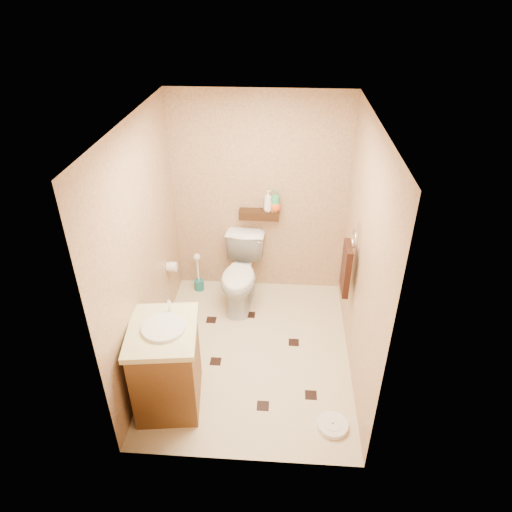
{
  "coord_description": "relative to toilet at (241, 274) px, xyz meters",
  "views": [
    {
      "loc": [
        0.28,
        -3.52,
        3.37
      ],
      "look_at": [
        0.03,
        0.25,
        1.03
      ],
      "focal_mm": 32.0,
      "sensor_mm": 36.0,
      "label": 1
    }
  ],
  "objects": [
    {
      "name": "bottle_d",
      "position": [
        0.38,
        0.34,
        0.79
      ],
      "size": [
        0.13,
        0.13,
        0.25
      ],
      "primitive_type": "imported",
      "rotation": [
        0.0,
        0.0,
        3.57
      ],
      "color": "#3AAE68",
      "rests_on": "wall_shelf"
    },
    {
      "name": "toilet",
      "position": [
        0.0,
        0.0,
        0.0
      ],
      "size": [
        0.52,
        0.83,
        0.81
      ],
      "primitive_type": "imported",
      "rotation": [
        0.0,
        0.0,
        -0.08
      ],
      "color": "white",
      "rests_on": "ground"
    },
    {
      "name": "floor_accents",
      "position": [
        0.23,
        -0.86,
        -0.4
      ],
      "size": [
        1.21,
        1.41,
        0.01
      ],
      "color": "black",
      "rests_on": "ground"
    },
    {
      "name": "towel_ring",
      "position": [
        1.1,
        -0.58,
        0.54
      ],
      "size": [
        0.12,
        0.3,
        0.76
      ],
      "color": "silver",
      "rests_on": "wall_right"
    },
    {
      "name": "toilet_paper",
      "position": [
        -0.75,
        -0.18,
        0.19
      ],
      "size": [
        0.12,
        0.11,
        0.12
      ],
      "color": "white",
      "rests_on": "wall_left"
    },
    {
      "name": "bottle_b",
      "position": [
        0.36,
        0.34,
        0.74
      ],
      "size": [
        0.07,
        0.07,
        0.15
      ],
      "primitive_type": "imported",
      "rotation": [
        0.0,
        0.0,
        3.17
      ],
      "color": "#F9A834",
      "rests_on": "wall_shelf"
    },
    {
      "name": "ground",
      "position": [
        0.19,
        -0.83,
        -0.41
      ],
      "size": [
        2.5,
        2.5,
        0.0
      ],
      "primitive_type": "plane",
      "color": "beige",
      "rests_on": "ground"
    },
    {
      "name": "wall_back",
      "position": [
        0.19,
        0.42,
        0.79
      ],
      "size": [
        2.0,
        0.04,
        2.4
      ],
      "primitive_type": "cube",
      "color": "tan",
      "rests_on": "ground"
    },
    {
      "name": "vanity",
      "position": [
        -0.51,
        -1.5,
        0.03
      ],
      "size": [
        0.66,
        0.76,
        0.99
      ],
      "rotation": [
        0.0,
        0.0,
        0.12
      ],
      "color": "brown",
      "rests_on": "ground"
    },
    {
      "name": "bathroom_scale",
      "position": [
        0.96,
        -1.72,
        -0.38
      ],
      "size": [
        0.29,
        0.29,
        0.05
      ],
      "rotation": [
        0.0,
        0.0,
        0.09
      ],
      "color": "white",
      "rests_on": "ground"
    },
    {
      "name": "wall_front",
      "position": [
        0.19,
        -2.08,
        0.79
      ],
      "size": [
        2.0,
        0.04,
        2.4
      ],
      "primitive_type": "cube",
      "color": "tan",
      "rests_on": "ground"
    },
    {
      "name": "wall_left",
      "position": [
        -0.81,
        -0.83,
        0.79
      ],
      "size": [
        0.04,
        2.5,
        2.4
      ],
      "primitive_type": "cube",
      "color": "tan",
      "rests_on": "ground"
    },
    {
      "name": "bottle_c",
      "position": [
        0.38,
        0.34,
        0.74
      ],
      "size": [
        0.17,
        0.17,
        0.16
      ],
      "primitive_type": "imported",
      "rotation": [
        0.0,
        0.0,
        2.73
      ],
      "color": "#EA571B",
      "rests_on": "wall_shelf"
    },
    {
      "name": "wall_right",
      "position": [
        1.19,
        -0.83,
        0.79
      ],
      "size": [
        0.04,
        2.5,
        2.4
      ],
      "primitive_type": "cube",
      "color": "tan",
      "rests_on": "ground"
    },
    {
      "name": "ceiling",
      "position": [
        0.19,
        -0.83,
        1.99
      ],
      "size": [
        2.0,
        2.5,
        0.02
      ],
      "primitive_type": "cube",
      "color": "silver",
      "rests_on": "wall_back"
    },
    {
      "name": "bottle_a",
      "position": [
        0.29,
        0.34,
        0.79
      ],
      "size": [
        0.13,
        0.13,
        0.25
      ],
      "primitive_type": "imported",
      "rotation": [
        0.0,
        0.0,
        2.32
      ],
      "color": "white",
      "rests_on": "wall_shelf"
    },
    {
      "name": "wall_shelf",
      "position": [
        0.19,
        0.34,
        0.61
      ],
      "size": [
        0.46,
        0.14,
        0.1
      ],
      "primitive_type": "cube",
      "color": "#3D2010",
      "rests_on": "wall_back"
    },
    {
      "name": "toilet_brush",
      "position": [
        -0.55,
        0.24,
        -0.23
      ],
      "size": [
        0.12,
        0.12,
        0.52
      ],
      "color": "#1B6F6D",
      "rests_on": "ground"
    }
  ]
}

